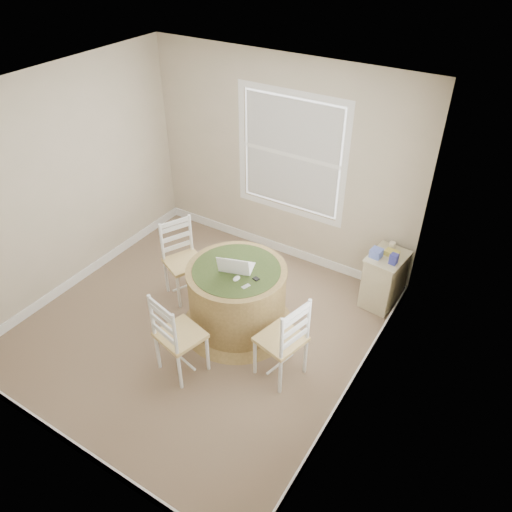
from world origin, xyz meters
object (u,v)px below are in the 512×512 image
Objects in this scene: chair_near at (180,335)px; chair_left at (185,262)px; laptop at (236,267)px; chair_right at (281,339)px; corner_chest at (384,279)px; round_table at (237,295)px.

chair_left is at bearing -39.50° from chair_near.
laptop is at bearing -83.02° from chair_near.
chair_left is 1.19m from chair_near.
laptop is (0.81, -0.12, 0.33)m from chair_left.
chair_left and chair_right have the same top height.
laptop is (-0.76, 0.37, 0.33)m from chair_right.
chair_left reaches higher than corner_chest.
laptop reaches higher than chair_right.
round_table is 1.73m from corner_chest.
chair_right is (1.57, -0.49, 0.00)m from chair_left.
laptop is (-0.00, -0.00, 0.38)m from round_table.
round_table is 1.32× the size of chair_near.
chair_near is at bearing -78.84° from round_table.
laptop reaches higher than chair_near.
corner_chest is (2.05, 1.09, -0.14)m from chair_left.
laptop reaches higher than corner_chest.
round_table is 0.38m from laptop.
chair_left is 1.00× the size of chair_near.
chair_left is at bearing -93.46° from chair_right.
chair_left is 1.65m from chair_right.
corner_chest is at bearing 62.69° from round_table.
round_table is at bearing -83.08° from chair_near.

